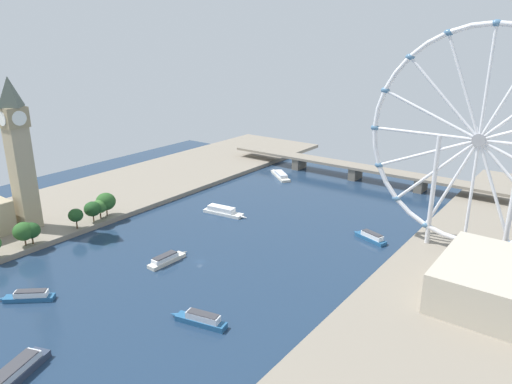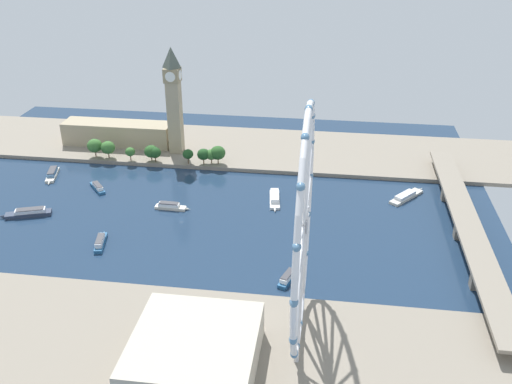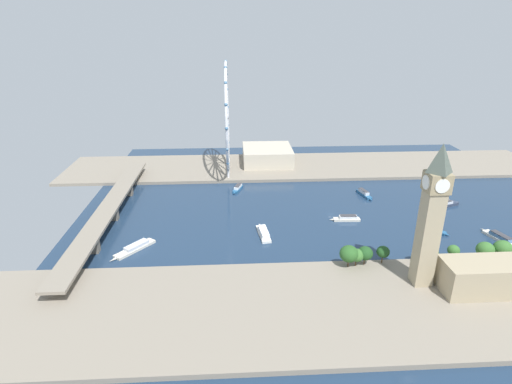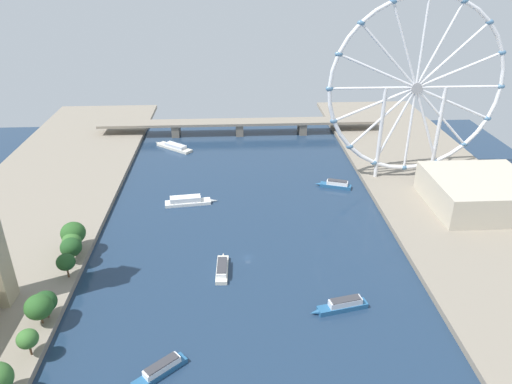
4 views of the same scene
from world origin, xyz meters
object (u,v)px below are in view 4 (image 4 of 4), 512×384
(tour_boat_2, at_px, (160,371))
(tour_boat_0, at_px, (342,305))
(riverside_hall, at_px, (480,192))
(tour_boat_3, at_px, (335,184))
(tour_boat_7, at_px, (174,147))
(ferris_wheel, at_px, (416,88))
(tour_boat_6, at_px, (222,268))
(tour_boat_5, at_px, (187,201))
(river_bridge, at_px, (239,124))

(tour_boat_2, bearing_deg, tour_boat_0, 162.91)
(riverside_hall, distance_m, tour_boat_3, 83.67)
(tour_boat_3, distance_m, tour_boat_7, 132.04)
(ferris_wheel, bearing_deg, tour_boat_6, -140.92)
(riverside_hall, distance_m, tour_boat_6, 156.45)
(ferris_wheel, xyz_separation_m, tour_boat_3, (-46.60, -9.06, -58.93))
(tour_boat_0, relative_size, tour_boat_5, 0.80)
(ferris_wheel, relative_size, tour_boat_0, 4.43)
(riverside_hall, relative_size, tour_boat_7, 1.78)
(tour_boat_2, bearing_deg, river_bridge, -138.04)
(riverside_hall, height_order, tour_boat_7, riverside_hall)
(river_bridge, distance_m, tour_boat_5, 127.36)
(river_bridge, distance_m, tour_boat_0, 224.52)
(tour_boat_3, xyz_separation_m, tour_boat_6, (-71.47, -86.81, -0.18))
(tour_boat_3, height_order, tour_boat_6, tour_boat_3)
(tour_boat_0, xyz_separation_m, tour_boat_5, (-71.82, 98.59, -0.09))
(tour_boat_5, height_order, tour_boat_7, tour_boat_5)
(river_bridge, relative_size, tour_boat_5, 7.18)
(tour_boat_0, bearing_deg, tour_boat_6, -42.62)
(riverside_hall, bearing_deg, tour_boat_2, -146.19)
(tour_boat_2, bearing_deg, tour_boat_3, -162.60)
(tour_boat_5, distance_m, tour_boat_7, 93.00)
(riverside_hall, bearing_deg, river_bridge, 134.03)
(tour_boat_3, bearing_deg, tour_boat_7, -14.94)
(ferris_wheel, relative_size, riverside_hall, 2.02)
(ferris_wheel, bearing_deg, tour_boat_0, -118.30)
(ferris_wheel, relative_size, river_bridge, 0.50)
(tour_boat_6, bearing_deg, tour_boat_7, 15.38)
(riverside_hall, xyz_separation_m, tour_boat_2, (-168.65, -112.94, -9.70))
(tour_boat_6, bearing_deg, tour_boat_0, -118.41)
(tour_boat_2, relative_size, tour_boat_5, 0.66)
(tour_boat_6, distance_m, tour_boat_7, 164.89)
(ferris_wheel, height_order, tour_boat_5, ferris_wheel)
(tour_boat_2, distance_m, tour_boat_5, 129.56)
(riverside_hall, distance_m, river_bridge, 193.65)
(ferris_wheel, height_order, tour_boat_2, ferris_wheel)
(river_bridge, distance_m, tour_boat_7, 59.91)
(ferris_wheel, relative_size, tour_boat_2, 5.41)
(riverside_hall, relative_size, tour_boat_6, 2.25)
(tour_boat_0, height_order, tour_boat_2, tour_boat_0)
(tour_boat_5, relative_size, tour_boat_7, 1.01)
(tour_boat_5, bearing_deg, river_bridge, 67.58)
(tour_boat_7, bearing_deg, tour_boat_2, 133.68)
(tour_boat_3, relative_size, tour_boat_6, 0.92)
(tour_boat_0, bearing_deg, ferris_wheel, -130.51)
(tour_boat_3, distance_m, tour_boat_5, 94.49)
(tour_boat_0, bearing_deg, riverside_hall, -151.89)
(ferris_wheel, distance_m, tour_boat_0, 154.21)
(ferris_wheel, distance_m, tour_boat_7, 179.15)
(river_bridge, height_order, tour_boat_6, river_bridge)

